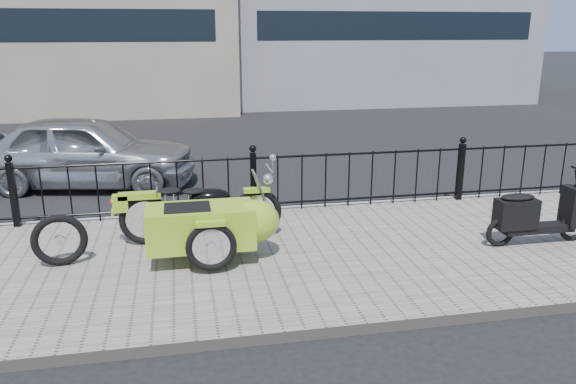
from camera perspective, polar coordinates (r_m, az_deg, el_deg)
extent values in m
plane|color=black|center=(7.75, -2.17, -5.82)|extent=(120.00, 120.00, 0.00)
cube|color=slate|center=(7.27, -1.55, -6.84)|extent=(30.00, 3.80, 0.12)
cube|color=gray|center=(9.06, -3.60, -2.09)|extent=(30.00, 0.10, 0.12)
cylinder|color=black|center=(8.68, -3.59, 3.45)|extent=(14.00, 0.04, 0.04)
cylinder|color=black|center=(8.88, -3.50, -1.27)|extent=(14.00, 0.04, 0.04)
cube|color=black|center=(9.03, -26.12, -0.26)|extent=(0.09, 0.09, 0.96)
sphere|color=black|center=(8.91, -26.55, 3.07)|extent=(0.11, 0.11, 0.11)
cube|color=black|center=(8.78, -3.54, 0.97)|extent=(0.09, 0.09, 0.96)
sphere|color=black|center=(8.65, -3.60, 4.42)|extent=(0.11, 0.11, 0.11)
cube|color=black|center=(9.85, 17.09, 1.97)|extent=(0.09, 0.09, 0.96)
sphere|color=black|center=(9.73, 17.36, 5.05)|extent=(0.11, 0.11, 0.11)
cube|color=black|center=(19.73, -26.46, 14.92)|extent=(12.50, 0.06, 1.00)
cube|color=black|center=(21.68, 11.27, 16.23)|extent=(10.50, 0.06, 1.00)
torus|color=black|center=(7.76, -3.17, -2.14)|extent=(0.69, 0.09, 0.69)
torus|color=black|center=(7.71, -14.28, -2.75)|extent=(0.69, 0.09, 0.69)
torus|color=black|center=(6.63, -7.80, -5.55)|extent=(0.60, 0.08, 0.60)
cube|color=gray|center=(7.69, -8.71, -2.31)|extent=(0.34, 0.22, 0.24)
cylinder|color=black|center=(7.71, -8.69, -2.81)|extent=(1.40, 0.04, 0.04)
ellipsoid|color=black|center=(7.62, -7.89, -0.55)|extent=(0.54, 0.29, 0.26)
cylinder|color=silver|center=(7.61, -1.90, 2.38)|extent=(0.03, 0.56, 0.03)
cylinder|color=silver|center=(7.67, -2.76, 0.09)|extent=(0.25, 0.04, 0.59)
sphere|color=silver|center=(7.64, -2.04, 1.35)|extent=(0.15, 0.15, 0.15)
cube|color=#8ABD21|center=(7.66, -3.21, 0.21)|extent=(0.36, 0.12, 0.06)
cube|color=#8ABD21|center=(7.61, -14.84, -0.35)|extent=(0.55, 0.16, 0.08)
ellipsoid|color=black|center=(7.59, -9.58, 0.08)|extent=(0.31, 0.22, 0.08)
ellipsoid|color=black|center=(7.58, -12.00, 0.09)|extent=(0.31, 0.22, 0.08)
sphere|color=red|center=(7.66, -17.41, -0.92)|extent=(0.07, 0.07, 0.07)
cube|color=yellow|center=(7.81, -17.37, -1.98)|extent=(0.02, 0.14, 0.10)
cube|color=#8ABD21|center=(6.95, -8.87, -3.46)|extent=(1.30, 0.62, 0.50)
ellipsoid|color=#8ABD21|center=(6.99, -3.54, -2.95)|extent=(0.65, 0.60, 0.54)
cube|color=black|center=(6.87, -10.20, -1.72)|extent=(0.55, 0.43, 0.06)
cube|color=#8ABD21|center=(6.53, -7.90, -3.19)|extent=(0.34, 0.11, 0.06)
torus|color=black|center=(8.57, 26.98, -3.14)|extent=(0.41, 0.07, 0.41)
torus|color=black|center=(7.96, 20.77, -3.81)|extent=(0.41, 0.07, 0.41)
cube|color=black|center=(8.25, 24.00, -3.37)|extent=(0.99, 0.22, 0.10)
cube|color=black|center=(7.99, 22.15, -2.05)|extent=(0.54, 0.26, 0.40)
ellipsoid|color=black|center=(7.93, 22.32, -0.48)|extent=(0.46, 0.23, 0.09)
cube|color=black|center=(8.43, 26.71, -1.33)|extent=(0.12, 0.30, 0.54)
torus|color=black|center=(7.36, -22.19, -4.56)|extent=(0.66, 0.19, 0.66)
imported|color=#AFB2B7|center=(11.25, -19.86, 3.92)|extent=(4.28, 2.35, 1.38)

